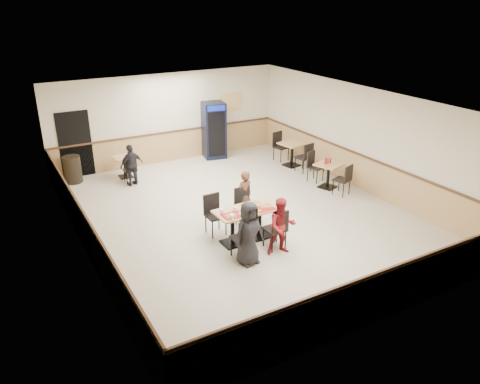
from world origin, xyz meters
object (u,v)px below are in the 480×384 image
side_table_near (328,172)px  back_table (125,164)px  diner_woman_right (282,226)px  trash_bin (73,169)px  side_table_far (292,151)px  diner_woman_left (249,233)px  pepsi_cooler (214,130)px  main_table (246,220)px  diner_man_opposite (244,196)px  lone_diner (132,165)px

side_table_near → back_table: bearing=142.5°
diner_woman_right → trash_bin: size_ratio=1.59×
diner_woman_right → side_table_far: size_ratio=1.53×
diner_woman_left → pepsi_cooler: 7.23m
side_table_near → diner_woman_right: bearing=-143.4°
diner_woman_left → side_table_near: 4.92m
trash_bin → back_table: bearing=-12.9°
side_table_near → main_table: bearing=-156.8°
diner_woman_left → diner_man_opposite: diner_woman_left is taller
lone_diner → side_table_far: bearing=156.9°
side_table_near → back_table: 6.32m
back_table → diner_woman_right: bearing=-75.5°
main_table → pepsi_cooler: 6.23m
diner_woman_right → diner_man_opposite: 1.80m
back_table → side_table_far: bearing=-18.3°
diner_woman_left → trash_bin: bearing=102.3°
main_table → pepsi_cooler: pepsi_cooler is taller
lone_diner → side_table_near: lone_diner is taller
main_table → side_table_near: 4.09m
lone_diner → side_table_near: (5.02, -3.08, -0.14)m
diner_woman_right → side_table_near: size_ratio=1.49×
diner_man_opposite → pepsi_cooler: size_ratio=0.69×
diner_woman_right → side_table_near: diner_woman_right is taller
diner_woman_left → side_table_far: 6.40m
trash_bin → side_table_far: bearing=-17.1°
diner_woman_left → trash_bin: (-2.31, 6.71, -0.30)m
lone_diner → back_table: (0.00, 0.77, -0.19)m
diner_woman_right → trash_bin: (-3.16, 6.70, -0.25)m
diner_man_opposite → side_table_far: size_ratio=1.57×
diner_man_opposite → trash_bin: size_ratio=1.62×
main_table → trash_bin: 6.44m
diner_woman_right → side_table_near: bearing=50.7°
diner_woman_right → side_table_far: bearing=66.5°
diner_woman_right → diner_woman_left: bearing=-165.2°
lone_diner → trash_bin: 1.90m
main_table → diner_woman_right: bearing=-67.6°
pepsi_cooler → diner_woman_right: bearing=-93.5°
back_table → pepsi_cooler: 3.41m
main_table → lone_diner: bearing=104.4°
lone_diner → pepsi_cooler: size_ratio=0.65×
diner_woman_left → diner_man_opposite: (0.93, 1.81, -0.04)m
diner_man_opposite → pepsi_cooler: bearing=-118.5°
diner_woman_left → side_table_far: size_ratio=1.65×
lone_diner → side_table_near: bearing=135.8°
diner_woman_right → pepsi_cooler: size_ratio=0.68×
pepsi_cooler → side_table_near: bearing=-57.8°
diner_man_opposite → trash_bin: 5.89m
diner_man_opposite → side_table_near: diner_man_opposite is taller
side_table_far → back_table: bearing=161.7°
main_table → side_table_far: (3.94, 3.73, 0.00)m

